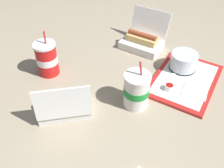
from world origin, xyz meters
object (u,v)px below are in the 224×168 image
object	(u,v)px
soda_cup_right	(136,90)
soda_cup_corner	(47,59)
cake_container	(184,62)
clamshell_hotdog_left	(142,40)
ketchup_cup	(169,87)
food_tray	(185,80)
plastic_fork	(166,79)
clamshell_hotdog_back	(65,105)

from	to	relation	value
soda_cup_right	soda_cup_corner	distance (m)	0.44
cake_container	clamshell_hotdog_left	distance (m)	0.26
cake_container	ketchup_cup	distance (m)	0.17
ketchup_cup	soda_cup_right	bearing A→B (deg)	138.00
cake_container	clamshell_hotdog_left	size ratio (longest dim) A/B	0.54
food_tray	plastic_fork	world-z (taller)	plastic_fork
food_tray	plastic_fork	xyz separation A→B (m)	(-0.03, 0.08, 0.01)
plastic_fork	clamshell_hotdog_left	distance (m)	0.29
food_tray	soda_cup_right	distance (m)	0.28
cake_container	ketchup_cup	bearing A→B (deg)	171.06
cake_container	food_tray	bearing A→B (deg)	-160.72
clamshell_hotdog_back	soda_cup_right	size ratio (longest dim) A/B	1.16
clamshell_hotdog_back	ketchup_cup	bearing A→B (deg)	-52.75
cake_container	plastic_fork	xyz separation A→B (m)	(-0.11, 0.05, -0.03)
plastic_fork	soda_cup_right	bearing A→B (deg)	-175.81
ketchup_cup	clamshell_hotdog_back	size ratio (longest dim) A/B	0.16
clamshell_hotdog_back	soda_cup_right	world-z (taller)	soda_cup_right
clamshell_hotdog_back	clamshell_hotdog_left	size ratio (longest dim) A/B	1.04
clamshell_hotdog_left	food_tray	bearing A→B (deg)	-127.15
plastic_fork	soda_cup_right	size ratio (longest dim) A/B	0.52
clamshell_hotdog_back	soda_cup_corner	world-z (taller)	soda_cup_corner
clamshell_hotdog_back	soda_cup_right	bearing A→B (deg)	-59.01
food_tray	soda_cup_right	xyz separation A→B (m)	(-0.22, 0.16, 0.07)
plastic_fork	soda_cup_corner	xyz separation A→B (m)	(-0.14, 0.52, 0.06)
food_tray	soda_cup_right	size ratio (longest dim) A/B	1.92
food_tray	soda_cup_corner	bearing A→B (deg)	106.08
plastic_fork	soda_cup_right	xyz separation A→B (m)	(-0.19, 0.09, 0.06)
clamshell_hotdog_left	soda_cup_corner	xyz separation A→B (m)	(-0.37, 0.34, 0.04)
clamshell_hotdog_back	clamshell_hotdog_left	xyz separation A→B (m)	(0.56, -0.14, 0.00)
ketchup_cup	soda_cup_right	distance (m)	0.17
clamshell_hotdog_left	ketchup_cup	bearing A→B (deg)	-144.71
soda_cup_corner	clamshell_hotdog_left	bearing A→B (deg)	-42.51
cake_container	soda_cup_right	bearing A→B (deg)	154.93
cake_container	clamshell_hotdog_back	world-z (taller)	clamshell_hotdog_back
ketchup_cup	soda_cup_corner	world-z (taller)	soda_cup_corner
clamshell_hotdog_left	soda_cup_corner	bearing A→B (deg)	137.49
soda_cup_corner	clamshell_hotdog_back	bearing A→B (deg)	-134.34
clamshell_hotdog_back	soda_cup_corner	size ratio (longest dim) A/B	1.12
clamshell_hotdog_back	clamshell_hotdog_left	bearing A→B (deg)	-14.47
ketchup_cup	cake_container	bearing A→B (deg)	-8.94
ketchup_cup	plastic_fork	distance (m)	0.07
ketchup_cup	clamshell_hotdog_left	xyz separation A→B (m)	(0.29, 0.21, 0.01)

